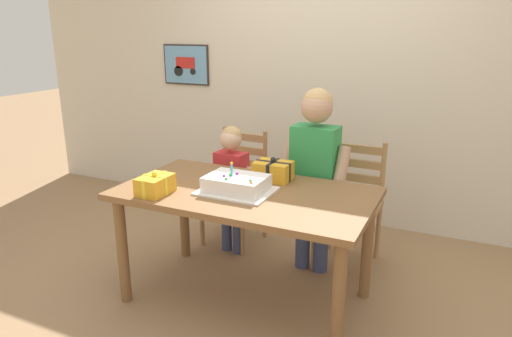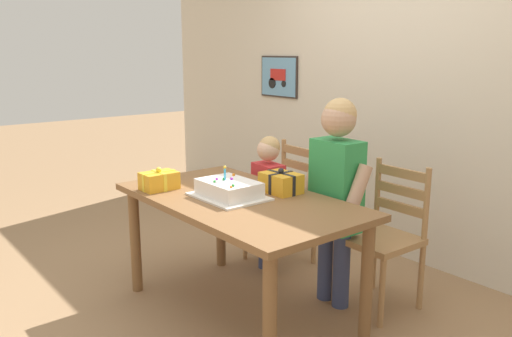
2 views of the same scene
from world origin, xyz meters
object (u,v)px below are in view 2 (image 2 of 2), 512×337
(gift_box_beside_cake, at_px, (159,181))
(chair_left, at_px, (284,203))
(dining_table, at_px, (239,213))
(chair_right, at_px, (384,236))
(birthday_cake, at_px, (229,190))
(child_older, at_px, (336,182))
(gift_box_red_large, at_px, (281,183))
(child_younger, at_px, (268,191))

(gift_box_beside_cake, height_order, chair_left, chair_left)
(dining_table, xyz_separation_m, chair_right, (0.48, 0.79, -0.19))
(dining_table, bearing_deg, birthday_cake, -128.19)
(dining_table, relative_size, chair_right, 1.70)
(gift_box_beside_cake, xyz_separation_m, child_older, (0.73, 0.84, 0.00))
(chair_right, xyz_separation_m, child_older, (-0.22, -0.22, 0.34))
(dining_table, xyz_separation_m, gift_box_beside_cake, (-0.47, -0.28, 0.15))
(chair_right, bearing_deg, dining_table, -121.18)
(gift_box_red_large, xyz_separation_m, child_younger, (-0.47, 0.29, -0.20))
(gift_box_red_large, bearing_deg, dining_table, -104.33)
(gift_box_red_large, height_order, gift_box_beside_cake, gift_box_red_large)
(gift_box_beside_cake, height_order, chair_right, chair_right)
(gift_box_red_large, bearing_deg, gift_box_beside_cake, -134.36)
(gift_box_beside_cake, bearing_deg, chair_right, 48.43)
(chair_right, distance_m, child_older, 0.46)
(gift_box_beside_cake, bearing_deg, birthday_cake, 28.12)
(gift_box_red_large, height_order, child_older, child_older)
(gift_box_beside_cake, xyz_separation_m, chair_left, (-0.01, 1.06, -0.34))
(dining_table, bearing_deg, chair_left, 121.00)
(child_older, bearing_deg, birthday_cake, -116.02)
(birthday_cake, xyz_separation_m, gift_box_beside_cake, (-0.43, -0.23, 0.01))
(gift_box_beside_cake, relative_size, chair_left, 0.24)
(child_older, bearing_deg, dining_table, -114.85)
(birthday_cake, relative_size, chair_left, 0.48)
(gift_box_red_large, relative_size, chair_left, 0.26)
(birthday_cake, height_order, chair_left, birthday_cake)
(dining_table, distance_m, chair_left, 0.94)
(gift_box_beside_cake, distance_m, chair_left, 1.12)
(child_older, bearing_deg, gift_box_beside_cake, -130.93)
(gift_box_beside_cake, distance_m, chair_right, 1.46)
(chair_left, relative_size, child_older, 0.69)
(birthday_cake, distance_m, chair_right, 1.03)
(child_older, height_order, child_younger, child_older)
(chair_left, distance_m, child_older, 0.84)
(gift_box_red_large, xyz_separation_m, child_older, (0.19, 0.29, -0.00))
(gift_box_red_large, xyz_separation_m, chair_left, (-0.54, 0.51, -0.35))
(gift_box_red_large, height_order, child_younger, child_younger)
(gift_box_red_large, height_order, chair_left, chair_left)
(dining_table, bearing_deg, child_older, 65.15)
(child_younger, bearing_deg, chair_right, 14.36)
(chair_left, bearing_deg, child_older, -17.00)
(gift_box_beside_cake, xyz_separation_m, child_younger, (0.07, 0.84, -0.19))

